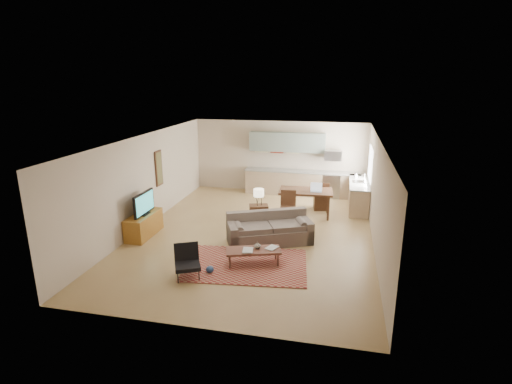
% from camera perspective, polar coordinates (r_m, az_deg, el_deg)
% --- Properties ---
extents(room, '(9.00, 9.00, 9.00)m').
position_cam_1_polar(room, '(10.91, -0.34, 0.58)').
color(room, '#9F7F4F').
rests_on(room, ground).
extents(kitchen_counter_back, '(4.26, 0.64, 0.92)m').
position_cam_1_polar(kitchen_counter_back, '(15.00, 6.54, 1.30)').
color(kitchen_counter_back, tan).
rests_on(kitchen_counter_back, ground).
extents(kitchen_counter_right, '(0.64, 2.26, 0.92)m').
position_cam_1_polar(kitchen_counter_right, '(13.81, 14.42, -0.42)').
color(kitchen_counter_right, tan).
rests_on(kitchen_counter_right, ground).
extents(kitchen_range, '(0.62, 0.62, 0.90)m').
position_cam_1_polar(kitchen_range, '(14.94, 10.73, 1.02)').
color(kitchen_range, '#A5A8AD').
rests_on(kitchen_range, ground).
extents(kitchen_microwave, '(0.62, 0.40, 0.35)m').
position_cam_1_polar(kitchen_microwave, '(14.71, 10.96, 5.18)').
color(kitchen_microwave, '#A5A8AD').
rests_on(kitchen_microwave, room).
extents(upper_cabinets, '(2.80, 0.34, 0.70)m').
position_cam_1_polar(upper_cabinets, '(14.90, 4.47, 7.12)').
color(upper_cabinets, slate).
rests_on(upper_cabinets, room).
extents(window_right, '(0.02, 1.40, 1.05)m').
position_cam_1_polar(window_right, '(13.56, 16.01, 3.92)').
color(window_right, white).
rests_on(window_right, room).
extents(wall_art_left, '(0.06, 0.42, 1.10)m').
position_cam_1_polar(wall_art_left, '(12.74, -13.69, 3.32)').
color(wall_art_left, olive).
rests_on(wall_art_left, room).
extents(triptych, '(1.70, 0.04, 0.50)m').
position_cam_1_polar(triptych, '(15.13, 3.02, 6.52)').
color(triptych, beige).
rests_on(triptych, room).
extents(rug, '(3.02, 2.25, 0.02)m').
position_cam_1_polar(rug, '(9.57, -1.40, -10.34)').
color(rug, maroon).
rests_on(rug, floor).
extents(sofa, '(2.51, 1.85, 0.80)m').
position_cam_1_polar(sofa, '(10.64, 1.95, -5.22)').
color(sofa, '#63564E').
rests_on(sofa, floor).
extents(coffee_table, '(1.38, 0.88, 0.39)m').
position_cam_1_polar(coffee_table, '(9.52, -0.38, -9.25)').
color(coffee_table, '#532D21').
rests_on(coffee_table, floor).
extents(book_a, '(0.33, 0.39, 0.03)m').
position_cam_1_polar(book_a, '(9.37, -1.92, -8.32)').
color(book_a, maroon).
rests_on(book_a, coffee_table).
extents(book_b, '(0.45, 0.47, 0.02)m').
position_cam_1_polar(book_b, '(9.57, 1.71, -7.81)').
color(book_b, navy).
rests_on(book_b, coffee_table).
extents(vase, '(0.20, 0.20, 0.17)m').
position_cam_1_polar(vase, '(9.47, 0.21, -7.60)').
color(vase, black).
rests_on(vase, coffee_table).
extents(armchair, '(0.84, 0.84, 0.72)m').
position_cam_1_polar(armchair, '(9.01, -9.78, -9.88)').
color(armchair, black).
rests_on(armchair, floor).
extents(tv_credenza, '(0.52, 1.36, 0.63)m').
position_cam_1_polar(tv_credenza, '(11.56, -15.73, -4.53)').
color(tv_credenza, brown).
rests_on(tv_credenza, floor).
extents(tv, '(0.10, 1.05, 0.63)m').
position_cam_1_polar(tv, '(11.34, -15.73, -1.59)').
color(tv, black).
rests_on(tv, tv_credenza).
extents(console_table, '(0.63, 0.50, 0.64)m').
position_cam_1_polar(console_table, '(11.85, 0.39, -3.36)').
color(console_table, '#3E2517').
rests_on(console_table, floor).
extents(table_lamp, '(0.38, 0.38, 0.51)m').
position_cam_1_polar(table_lamp, '(11.68, 0.39, -0.70)').
color(table_lamp, beige).
rests_on(table_lamp, console_table).
extents(dining_table, '(1.71, 1.05, 0.84)m').
position_cam_1_polar(dining_table, '(12.77, 7.05, -1.56)').
color(dining_table, '#3E2517').
rests_on(dining_table, floor).
extents(dining_chair_near, '(0.51, 0.53, 0.97)m').
position_cam_1_polar(dining_chair_near, '(12.09, 4.58, -2.18)').
color(dining_chair_near, '#3E2517').
rests_on(dining_chair_near, floor).
extents(dining_chair_far, '(0.54, 0.55, 0.97)m').
position_cam_1_polar(dining_chair_far, '(13.44, 9.29, -0.47)').
color(dining_chair_far, '#3E2517').
rests_on(dining_chair_far, floor).
extents(laptop, '(0.36, 0.28, 0.27)m').
position_cam_1_polar(laptop, '(12.49, 8.60, 0.62)').
color(laptop, '#A5A8AD').
rests_on(laptop, dining_table).
extents(soap_bottle, '(0.13, 0.13, 0.19)m').
position_cam_1_polar(soap_bottle, '(14.11, 14.12, 2.30)').
color(soap_bottle, beige).
rests_on(soap_bottle, kitchen_counter_right).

